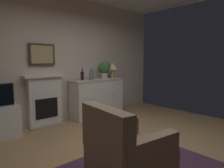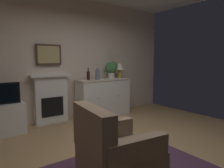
% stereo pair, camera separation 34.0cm
% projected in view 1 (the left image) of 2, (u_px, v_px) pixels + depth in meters
% --- Properties ---
extents(ground_plane, '(5.65, 4.62, 0.10)m').
position_uv_depth(ground_plane, '(138.00, 154.00, 3.11)').
color(ground_plane, tan).
rests_on(ground_plane, ground).
extents(wall_rear, '(5.65, 0.06, 2.86)m').
position_uv_depth(wall_rear, '(64.00, 59.00, 4.63)').
color(wall_rear, beige).
rests_on(wall_rear, ground_plane).
extents(fireplace_unit, '(0.87, 0.30, 1.10)m').
position_uv_depth(fireplace_unit, '(45.00, 100.00, 4.27)').
color(fireplace_unit, white).
rests_on(fireplace_unit, ground_plane).
extents(framed_picture, '(0.55, 0.04, 0.45)m').
position_uv_depth(framed_picture, '(42.00, 54.00, 4.19)').
color(framed_picture, '#473323').
extents(sideboard_cabinet, '(1.38, 0.49, 0.94)m').
position_uv_depth(sideboard_cabinet, '(97.00, 98.00, 4.99)').
color(sideboard_cabinet, white).
rests_on(sideboard_cabinet, ground_plane).
extents(table_lamp, '(0.26, 0.26, 0.40)m').
position_uv_depth(table_lamp, '(113.00, 67.00, 5.24)').
color(table_lamp, '#B79338').
rests_on(table_lamp, sideboard_cabinet).
extents(wine_bottle, '(0.08, 0.08, 0.29)m').
position_uv_depth(wine_bottle, '(82.00, 76.00, 4.69)').
color(wine_bottle, '#331419').
rests_on(wine_bottle, sideboard_cabinet).
extents(wine_glass_left, '(0.07, 0.07, 0.16)m').
position_uv_depth(wine_glass_left, '(94.00, 74.00, 4.90)').
color(wine_glass_left, silver).
rests_on(wine_glass_left, sideboard_cabinet).
extents(wine_glass_center, '(0.07, 0.07, 0.16)m').
position_uv_depth(wine_glass_center, '(99.00, 74.00, 4.93)').
color(wine_glass_center, silver).
rests_on(wine_glass_center, sideboard_cabinet).
extents(vase_decorative, '(0.11, 0.11, 0.28)m').
position_uv_depth(vase_decorative, '(92.00, 74.00, 4.75)').
color(vase_decorative, slate).
rests_on(vase_decorative, sideboard_cabinet).
extents(potted_plant_small, '(0.30, 0.30, 0.43)m').
position_uv_depth(potted_plant_small, '(105.00, 68.00, 5.12)').
color(potted_plant_small, beige).
rests_on(potted_plant_small, sideboard_cabinet).
extents(armchair, '(0.89, 0.86, 0.92)m').
position_uv_depth(armchair, '(126.00, 151.00, 2.24)').
color(armchair, '#8C7259').
rests_on(armchair, ground_plane).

